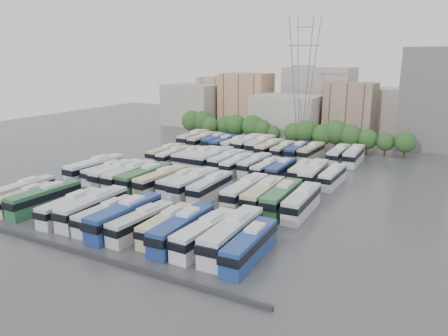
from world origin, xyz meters
The scene contains 58 objects.
ground centered at (0.00, 0.00, 0.00)m, with size 220.00×220.00×0.00m, color #424447.
parapet centered at (0.00, -33.00, 0.25)m, with size 56.00×0.50×0.50m, color #2D2D30.
tree_line centered at (-2.55, 42.11, 4.39)m, with size 65.72×7.75×8.01m.
city_buildings centered at (-7.46, 71.86, 7.87)m, with size 102.00×35.00×20.00m.
apartment_tower centered at (34.00, 58.00, 13.00)m, with size 14.00×14.00×26.00m, color silver.
electricity_pylon centered at (2.00, 50.00, 18.66)m, with size 9.00×6.91×33.83m.
bus_r0_s0 centered at (-21.43, -23.00, 1.83)m, with size 2.82×11.96×3.74m.
bus_r0_s1 centered at (-18.32, -24.80, 1.68)m, with size 2.94×11.00×3.42m.
bus_r0_s2 centered at (-14.86, -23.92, 1.96)m, with size 3.23×12.81×3.99m.
bus_r0_s4 centered at (-8.32, -24.55, 1.82)m, with size 3.18×11.92×3.70m.
bus_r0_s5 centered at (-4.94, -23.42, 2.01)m, with size 3.36×13.12×4.09m.
bus_r0_s6 centered at (-1.58, -24.32, 1.72)m, with size 2.58×11.20×3.51m.
bus_r0_s7 centered at (1.86, -24.15, 2.08)m, with size 3.01×13.52×4.24m.
bus_r0_s8 centered at (4.92, -24.30, 1.79)m, with size 3.08×11.72×3.64m.
bus_r0_s9 centered at (8.37, -23.24, 1.74)m, with size 3.04×11.40×3.54m.
bus_r0_s10 centered at (11.39, -23.87, 1.98)m, with size 3.29×12.97×4.04m.
bus_r0_s11 centered at (14.73, -23.59, 1.90)m, with size 3.19×12.45×3.87m.
bus_r0_s12 centered at (18.15, -22.70, 2.11)m, with size 3.48×13.80×4.30m.
bus_r0_s13 centered at (21.30, -24.10, 1.88)m, with size 3.11×12.27×3.82m.
bus_r1_s0 centered at (-21.46, -6.29, 2.09)m, with size 3.60×13.67×4.25m.
bus_r1_s1 centered at (-18.12, -6.41, 1.77)m, with size 3.08×11.63×3.61m.
bus_r1_s2 centered at (-14.88, -7.11, 1.97)m, with size 3.01×12.85×4.02m.
bus_r1_s3 centered at (-11.60, -7.21, 2.04)m, with size 3.13×13.30×4.16m.
bus_r1_s4 centered at (-8.22, -6.90, 2.03)m, with size 3.11×13.25×4.14m.
bus_r1_s5 centered at (-4.97, -6.60, 1.93)m, with size 3.33×12.66×3.94m.
bus_r1_s6 centered at (-1.78, -5.21, 1.74)m, with size 2.69×11.34×3.54m.
bus_r1_s7 centered at (1.57, -5.54, 1.98)m, with size 3.10×12.89×4.02m.
bus_r1_s8 centered at (5.03, -5.73, 1.89)m, with size 2.96×12.33×3.85m.
bus_r1_s10 centered at (11.60, -5.47, 2.02)m, with size 2.92×13.14×4.12m.
bus_r1_s11 centered at (15.06, -5.87, 2.03)m, with size 3.36×13.30×4.14m.
bus_r1_s12 centered at (18.21, -5.80, 2.03)m, with size 3.39×13.29×4.14m.
bus_r1_s13 centered at (21.55, -5.91, 1.95)m, with size 3.22×12.75×3.97m.
bus_r2_s1 centered at (-17.96, 12.56, 1.79)m, with size 2.77×11.65×3.64m.
bus_r2_s2 centered at (-14.88, 11.44, 1.75)m, with size 2.92×11.45×3.57m.
bus_r2_s3 centered at (-11.51, 12.80, 1.75)m, with size 2.69×11.42×3.57m.
bus_r2_s4 centered at (-8.14, 12.56, 1.93)m, with size 2.78×12.54×3.93m.
bus_r2_s5 centered at (-4.85, 12.37, 2.06)m, with size 3.34×13.46×4.20m.
bus_r2_s6 centered at (-1.74, 12.66, 1.86)m, with size 3.07×12.15×3.79m.
bus_r2_s7 centered at (1.47, 11.24, 1.76)m, with size 2.64×11.43×3.58m.
bus_r2_s8 centered at (4.79, 12.98, 1.80)m, with size 2.89×11.73×3.66m.
bus_r2_s9 centered at (8.24, 11.35, 1.69)m, with size 2.89×11.08×3.45m.
bus_r2_s10 centered at (11.45, 11.27, 1.80)m, with size 2.75×11.75×3.67m.
bus_r2_s11 centered at (14.97, 12.96, 1.66)m, with size 2.84×10.89×3.39m.
bus_r2_s12 centered at (18.20, 10.74, 2.01)m, with size 3.51×13.19×4.10m.
bus_r2_s13 centered at (21.66, 11.56, 1.74)m, with size 2.61×11.34×3.55m.
bus_r3_s0 centered at (-21.58, 30.55, 2.01)m, with size 3.20×13.11×4.09m.
bus_r3_s1 centered at (-18.18, 29.74, 1.89)m, with size 2.82×12.31×3.85m.
bus_r3_s2 centered at (-14.68, 30.52, 1.84)m, with size 3.13×12.06×3.75m.
bus_r3_s3 centered at (-11.63, 29.23, 1.83)m, with size 3.05×11.98×3.73m.
bus_r3_s4 centered at (-8.17, 29.44, 1.84)m, with size 2.86×12.01×3.75m.
bus_r3_s5 centered at (-4.89, 30.48, 2.10)m, with size 3.42×13.71×4.27m.
bus_r3_s6 centered at (-1.63, 30.48, 2.09)m, with size 3.03×13.62×4.27m.
bus_r3_s7 centered at (1.52, 29.01, 1.88)m, with size 3.28×12.32×3.83m.
bus_r3_s8 centered at (5.01, 28.95, 1.79)m, with size 2.53×11.60×3.64m.
bus_r3_s9 centered at (8.43, 29.21, 1.86)m, with size 2.77×12.11×3.79m.
bus_r3_s10 centered at (11.55, 30.01, 1.86)m, with size 3.21×12.16×3.78m.
bus_r3_s12 centered at (18.03, 30.17, 1.89)m, with size 2.68×12.25×3.84m.
bus_r3_s13 centered at (21.36, 30.57, 1.94)m, with size 3.15×12.71×3.96m.
Camera 1 is at (41.78, -68.02, 24.06)m, focal length 35.00 mm.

